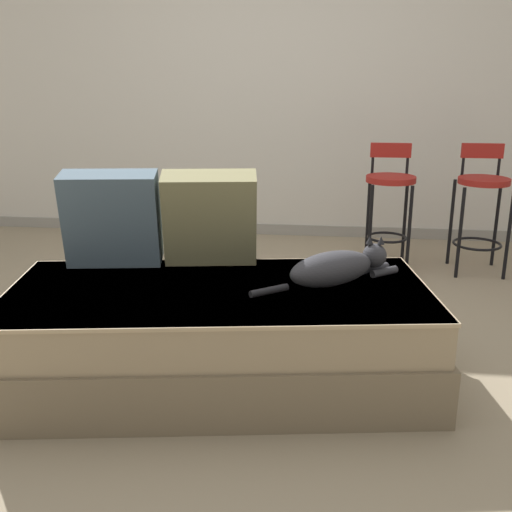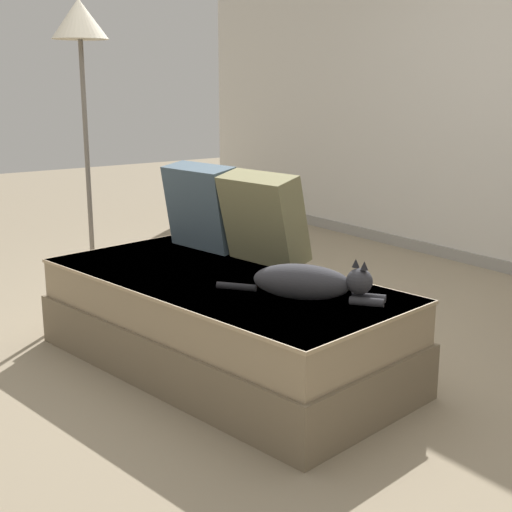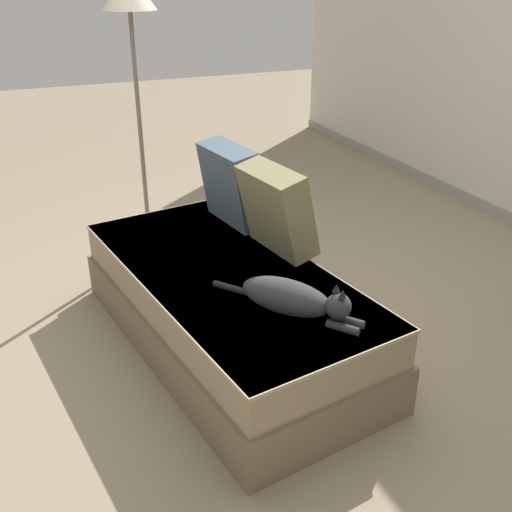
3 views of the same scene
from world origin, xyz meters
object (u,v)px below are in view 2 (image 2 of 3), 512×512
at_px(throw_pillow_corner, 203,207).
at_px(cat, 309,282).
at_px(floor_lamp, 81,49).
at_px(couch, 221,322).
at_px(throw_pillow_middle, 263,218).

bearing_deg(throw_pillow_corner, cat, -7.30).
bearing_deg(floor_lamp, throw_pillow_corner, 25.65).
relative_size(throw_pillow_corner, cat, 0.73).
distance_m(throw_pillow_corner, floor_lamp, 1.16).
distance_m(couch, floor_lamp, 1.81).
bearing_deg(couch, floor_lamp, -175.78).
bearing_deg(cat, couch, -166.99).
height_order(couch, cat, cat).
distance_m(cat, floor_lamp, 2.05).
height_order(cat, floor_lamp, floor_lamp).
xyz_separation_m(throw_pillow_middle, floor_lamp, (-1.18, -0.42, 0.84)).
height_order(couch, throw_pillow_corner, throw_pillow_corner).
bearing_deg(couch, throw_pillow_corner, 155.44).
distance_m(throw_pillow_corner, throw_pillow_middle, 0.46).
xyz_separation_m(throw_pillow_corner, cat, (1.06, -0.14, -0.16)).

